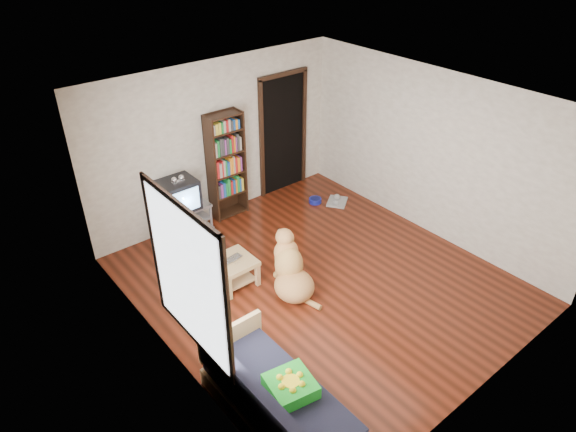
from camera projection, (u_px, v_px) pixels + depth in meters
ground at (319, 281)px, 7.25m from camera, size 5.00×5.00×0.00m
ceiling at (326, 103)px, 5.88m from camera, size 5.00×5.00×0.00m
wall_back at (217, 141)px, 8.21m from camera, size 4.50×0.00×4.50m
wall_front at (499, 302)px, 4.92m from camera, size 4.50×0.00×4.50m
wall_left at (164, 270)px, 5.35m from camera, size 0.00×5.00×5.00m
wall_right at (432, 154)px, 7.78m from camera, size 0.00×5.00×5.00m
green_cushion at (291, 386)px, 5.07m from camera, size 0.52×0.52×0.15m
laptop at (234, 260)px, 6.97m from camera, size 0.31×0.22×0.02m
dog_bowl at (315, 200)px, 9.10m from camera, size 0.22×0.22×0.08m
grey_rag at (337, 202)px, 9.11m from camera, size 0.51×0.49×0.03m
window at (187, 278)px, 4.92m from camera, size 0.03×1.46×1.70m
doorway at (283, 131)px, 9.02m from camera, size 1.03×0.05×2.19m
tv_stand at (182, 221)px, 8.10m from camera, size 0.90×0.45×0.50m
crt_tv at (178, 194)px, 7.86m from camera, size 0.55×0.52×0.58m
bookshelf at (226, 160)px, 8.29m from camera, size 0.60×0.30×1.80m
sofa at (275, 402)px, 5.19m from camera, size 0.80×1.80×0.80m
coffee_table at (233, 267)px, 7.06m from camera, size 0.55×0.55×0.40m
dog at (291, 271)px, 6.94m from camera, size 0.70×1.05×0.86m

